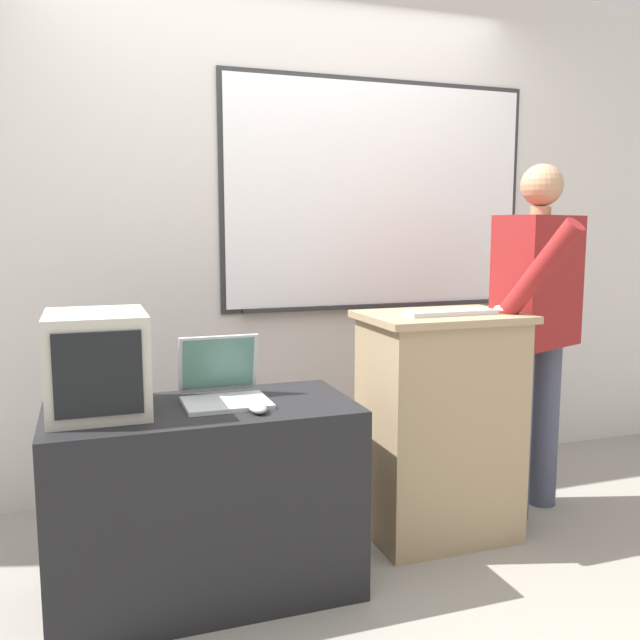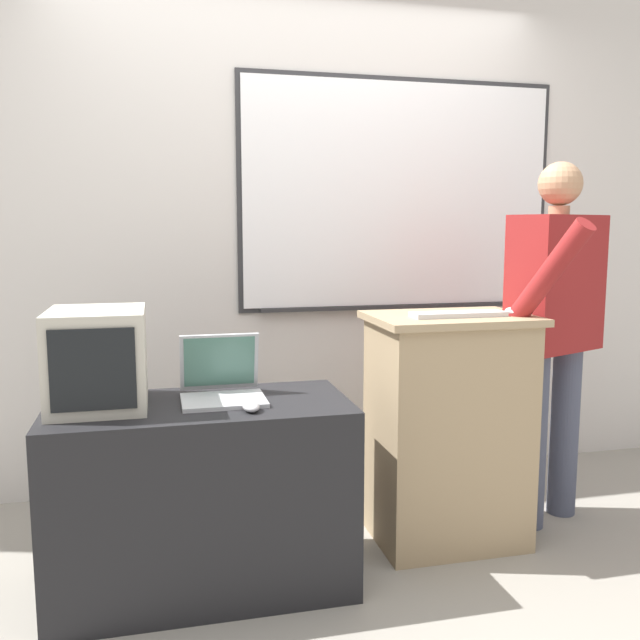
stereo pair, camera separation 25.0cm
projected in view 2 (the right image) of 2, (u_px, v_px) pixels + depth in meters
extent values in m
plane|color=gray|center=(375.00, 604.00, 2.44)|extent=(30.00, 30.00, 0.00)
cube|color=silver|center=(297.00, 232.00, 3.56)|extent=(6.40, 0.12, 2.66)
cube|color=#2D2D30|center=(399.00, 195.00, 3.59)|extent=(1.73, 0.02, 1.21)
cube|color=white|center=(399.00, 195.00, 3.59)|extent=(1.68, 0.02, 1.16)
cube|color=#2D2D30|center=(398.00, 307.00, 3.66)|extent=(1.51, 0.04, 0.02)
cube|color=tan|center=(447.00, 432.00, 2.90)|extent=(0.62, 0.45, 0.96)
cube|color=tan|center=(450.00, 318.00, 2.84)|extent=(0.67, 0.49, 0.03)
cube|color=black|center=(202.00, 496.00, 2.53)|extent=(1.10, 0.54, 0.71)
cylinder|color=#474C60|center=(532.00, 440.00, 3.04)|extent=(0.13, 0.13, 0.80)
cylinder|color=#474C60|center=(564.00, 431.00, 3.18)|extent=(0.13, 0.13, 0.80)
cube|color=maroon|center=(556.00, 283.00, 3.01)|extent=(0.50, 0.37, 0.60)
cylinder|color=tan|center=(559.00, 210.00, 2.97)|extent=(0.09, 0.09, 0.04)
sphere|color=tan|center=(560.00, 184.00, 2.95)|extent=(0.19, 0.19, 0.19)
cylinder|color=maroon|center=(544.00, 281.00, 2.69)|extent=(0.24, 0.42, 0.50)
cylinder|color=maroon|center=(587.00, 286.00, 3.16)|extent=(0.08, 0.08, 0.57)
cube|color=#B7BABF|center=(224.00, 400.00, 2.49)|extent=(0.31, 0.24, 0.02)
cube|color=#B7BABF|center=(219.00, 362.00, 2.62)|extent=(0.30, 0.06, 0.22)
cube|color=#4C7A6B|center=(220.00, 361.00, 2.61)|extent=(0.27, 0.05, 0.19)
cube|color=silver|center=(458.00, 314.00, 2.78)|extent=(0.40, 0.11, 0.02)
ellipsoid|color=#BCBCC1|center=(251.00, 406.00, 2.37)|extent=(0.06, 0.10, 0.03)
ellipsoid|color=#BCBCC1|center=(514.00, 311.00, 2.81)|extent=(0.06, 0.10, 0.03)
cube|color=#BCB7A8|center=(98.00, 358.00, 2.42)|extent=(0.33, 0.40, 0.35)
cube|color=black|center=(93.00, 370.00, 2.22)|extent=(0.27, 0.01, 0.27)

